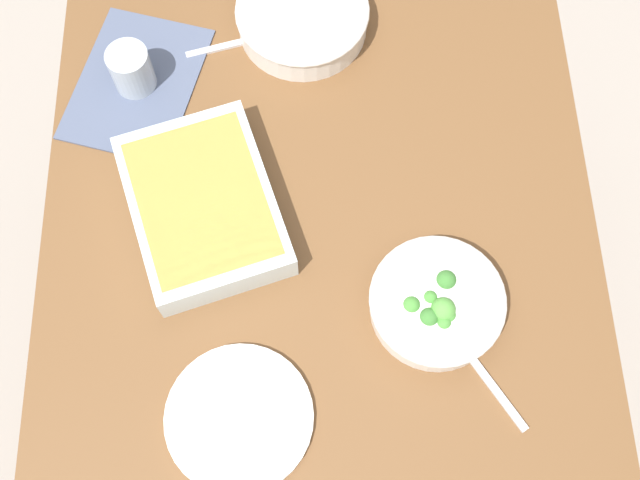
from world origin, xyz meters
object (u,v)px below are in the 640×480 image
Objects in this scene: broccoli_bowl at (436,303)px; spoon_by_stew at (248,40)px; baking_dish at (203,205)px; spoon_by_broccoli at (478,367)px; stew_bowl at (303,17)px; side_plate at (239,418)px; drink_cup at (132,71)px.

broccoli_bowl is 1.19× the size of spoon_by_stew.
baking_dish is 0.34m from spoon_by_stew.
broccoli_bowl is 0.11m from spoon_by_broccoli.
stew_bowl is 0.40m from baking_dish.
stew_bowl is 1.49× the size of spoon_by_broccoli.
baking_dish reaches higher than side_plate.
side_plate is at bearing 170.99° from stew_bowl.
spoon_by_stew is 0.70m from spoon_by_broccoli.
broccoli_bowl is 1.31× the size of spoon_by_broccoli.
side_plate is 0.67m from spoon_by_stew.
spoon_by_stew is at bearing -0.91° from side_plate.
stew_bowl is at bearing 21.68° from spoon_by_broccoli.
spoon_by_broccoli is at bearing -122.73° from baking_dish.
stew_bowl reaches higher than spoon_by_stew.
side_plate is at bearing 179.09° from spoon_by_stew.
broccoli_bowl is at bearing -150.28° from spoon_by_stew.
baking_dish is at bearing 57.27° from spoon_by_broccoli.
stew_bowl and baking_dish have the same top height.
broccoli_bowl is 2.45× the size of drink_cup.
broccoli_bowl is 0.95× the size of side_plate.
spoon_by_stew is (0.67, -0.01, -0.00)m from side_plate.
drink_cup reaches higher than stew_bowl.
stew_bowl reaches higher than side_plate.
spoon_by_stew is at bearing 29.72° from broccoli_bowl.
stew_bowl is at bearing -69.72° from drink_cup.
baking_dish reaches higher than spoon_by_broccoli.
broccoli_bowl is 0.59m from spoon_by_stew.
stew_bowl is 2.78× the size of drink_cup.
stew_bowl is 1.14× the size of broccoli_bowl.
stew_bowl is 0.68m from spoon_by_broccoli.
side_plate is 0.37m from spoon_by_broccoli.
side_plate is (-0.16, 0.30, -0.02)m from broccoli_bowl.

